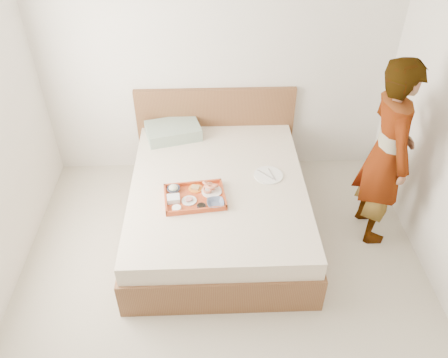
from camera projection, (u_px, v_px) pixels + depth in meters
name	position (u px, v px, depth m)	size (l,w,h in m)	color
ground	(225.00, 314.00, 3.56)	(3.50, 4.00, 0.01)	#BBB09E
wall_back	(217.00, 55.00, 4.30)	(3.50, 0.01, 2.60)	silver
bed	(218.00, 205.00, 4.17)	(1.65, 2.00, 0.53)	brown
headboard	(216.00, 129.00, 4.80)	(1.65, 0.06, 0.95)	brown
pillow	(173.00, 131.00, 4.55)	(0.53, 0.36, 0.13)	#8EA691
tray	(195.00, 197.00, 3.82)	(0.51, 0.37, 0.05)	#C0551E
prawn_plate	(212.00, 191.00, 3.88)	(0.18, 0.18, 0.01)	white
navy_bowl_big	(215.00, 203.00, 3.75)	(0.14, 0.14, 0.04)	navy
sauce_dish	(201.00, 207.00, 3.72)	(0.07, 0.07, 0.03)	black
meat_plate	(189.00, 201.00, 3.79)	(0.13, 0.13, 0.01)	white
bread_plate	(196.00, 188.00, 3.92)	(0.12, 0.12, 0.01)	orange
salad_bowl	(174.00, 189.00, 3.89)	(0.11, 0.11, 0.04)	navy
plastic_tub	(173.00, 199.00, 3.78)	(0.11, 0.09, 0.05)	silver
cheese_round	(177.00, 208.00, 3.70)	(0.07, 0.07, 0.03)	white
dinner_plate	(268.00, 175.00, 4.08)	(0.26, 0.26, 0.01)	white
person	(387.00, 154.00, 3.78)	(0.63, 0.41, 1.73)	silver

